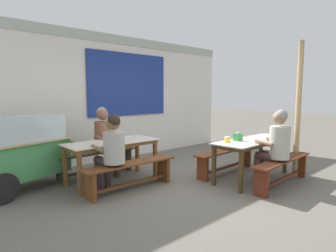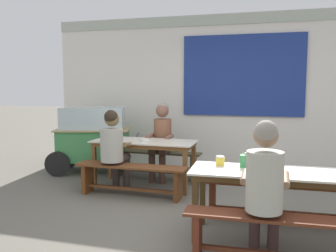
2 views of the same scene
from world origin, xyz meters
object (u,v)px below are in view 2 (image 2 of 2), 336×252
bench_far_front (131,175)px  person_near_front (265,181)px  bench_near_front (282,233)px  person_center_facing (162,136)px  dining_table_far (144,145)px  tissue_box (247,161)px  soup_bowl (145,140)px  bench_near_back (275,195)px  food_cart (93,136)px  dining_table_near (279,179)px  condiment_jar (220,161)px  bench_far_back (156,160)px  person_left_back_turned (114,146)px

bench_far_front → person_near_front: bearing=-38.4°
bench_near_front → person_center_facing: (-1.91, 2.63, 0.44)m
bench_near_front → person_near_front: size_ratio=1.33×
dining_table_far → bench_far_front: bearing=-90.7°
tissue_box → soup_bowl: bearing=139.8°
dining_table_far → bench_near_back: (2.00, -0.99, -0.35)m
dining_table_far → food_cart: (-1.24, 0.65, 0.02)m
food_cart → soup_bowl: bearing=-28.6°
soup_bowl → food_cart: bearing=151.4°
person_near_front → bench_far_front: bearing=141.6°
dining_table_far → bench_near_front: bearing=-46.1°
dining_table_near → bench_near_back: (-0.02, 0.57, -0.35)m
bench_near_back → soup_bowl: (-1.98, 0.95, 0.44)m
dining_table_near → condiment_jar: (-0.62, 0.12, 0.13)m
dining_table_near → bench_far_front: (-2.03, 0.99, -0.34)m
food_cart → person_near_front: bearing=-40.9°
bench_near_back → condiment_jar: 0.89m
dining_table_far → condiment_jar: bearing=-45.8°
dining_table_near → bench_near_front: bearing=-87.7°
bench_far_back → person_left_back_turned: (-0.31, -1.06, 0.42)m
dining_table_far → bench_near_front: (2.05, -2.13, -0.35)m
bench_near_front → condiment_jar: condiment_jar is taller
tissue_box → soup_bowl: tissue_box is taller
dining_table_far → bench_near_back: dining_table_far is taller
dining_table_near → tissue_box: size_ratio=11.77×
person_center_facing → soup_bowl: bearing=-101.6°
dining_table_far → person_near_front: (1.89, -2.07, 0.09)m
soup_bowl → dining_table_far: bearing=118.1°
person_near_front → condiment_jar: size_ratio=12.95×
dining_table_near → bench_near_back: size_ratio=1.06×
person_left_back_turned → tissue_box: 2.22m
bench_far_back → tissue_box: tissue_box is taller
dining_table_near → bench_far_back: bearing=133.5°
bench_far_back → person_center_facing: (0.13, -0.07, 0.45)m
dining_table_far → dining_table_near: same height
person_near_front → person_center_facing: person_center_facing is taller
bench_near_front → dining_table_far: bearing=133.9°
dining_table_near → bench_far_front: dining_table_near is taller
person_left_back_turned → person_near_front: person_near_front is taller
bench_far_back → person_near_front: (1.88, -2.64, 0.44)m
person_left_back_turned → dining_table_near: bearing=-24.6°
bench_near_front → food_cart: size_ratio=1.00×
dining_table_near → person_left_back_turned: bearing=155.4°
dining_table_near → dining_table_far: bearing=142.4°
dining_table_near → person_left_back_turned: 2.57m
person_near_front → soup_bowl: 2.75m
person_near_front → tissue_box: person_near_front is taller
bench_far_front → person_center_facing: size_ratio=1.26×
person_left_back_turned → soup_bowl: size_ratio=7.89×
bench_near_front → person_left_back_turned: size_ratio=1.39×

